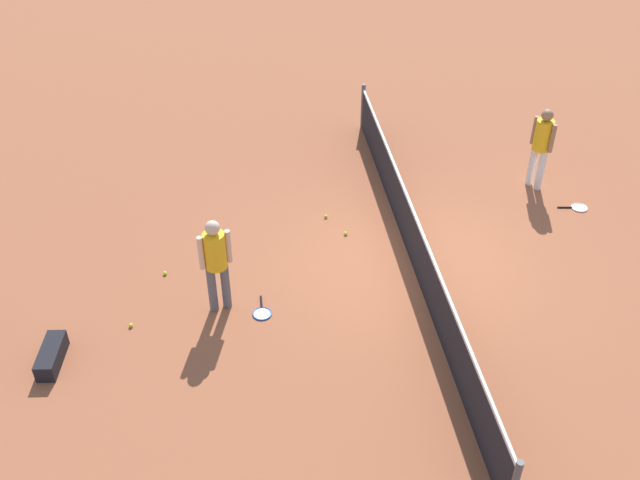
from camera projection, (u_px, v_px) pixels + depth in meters
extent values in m
plane|color=#9E5638|center=(411.00, 260.00, 12.44)|extent=(40.00, 40.00, 0.00)
cylinder|color=#4C4C51|center=(363.00, 106.00, 16.10)|extent=(0.09, 0.09, 1.07)
cube|color=black|center=(413.00, 239.00, 12.17)|extent=(10.00, 0.02, 0.91)
cube|color=white|center=(415.00, 216.00, 11.88)|extent=(10.00, 0.04, 0.06)
cylinder|color=#595960|center=(226.00, 286.00, 11.23)|extent=(0.17, 0.17, 0.85)
cylinder|color=#595960|center=(212.00, 289.00, 11.16)|extent=(0.17, 0.17, 0.85)
cylinder|color=yellow|center=(215.00, 251.00, 10.76)|extent=(0.42, 0.42, 0.62)
cylinder|color=beige|center=(228.00, 246.00, 10.81)|extent=(0.11, 0.11, 0.58)
cylinder|color=beige|center=(201.00, 253.00, 10.68)|extent=(0.11, 0.11, 0.58)
sphere|color=beige|center=(212.00, 228.00, 10.50)|extent=(0.28, 0.28, 0.23)
cylinder|color=white|center=(532.00, 166.00, 14.21)|extent=(0.19, 0.19, 0.85)
cylinder|color=white|center=(541.00, 170.00, 14.07)|extent=(0.19, 0.19, 0.85)
cylinder|color=yellow|center=(543.00, 135.00, 13.70)|extent=(0.46, 0.46, 0.62)
cylinder|color=#9E704C|center=(535.00, 130.00, 13.83)|extent=(0.12, 0.12, 0.58)
cylinder|color=#9E704C|center=(552.00, 138.00, 13.55)|extent=(0.12, 0.12, 0.58)
sphere|color=#9E704C|center=(547.00, 115.00, 13.45)|extent=(0.31, 0.31, 0.23)
torus|color=blue|center=(262.00, 314.00, 11.31)|extent=(0.32, 0.32, 0.02)
cylinder|color=silver|center=(262.00, 314.00, 11.31)|extent=(0.27, 0.27, 0.00)
cylinder|color=black|center=(261.00, 302.00, 11.54)|extent=(0.28, 0.03, 0.03)
torus|color=white|center=(579.00, 208.00, 13.74)|extent=(0.35, 0.35, 0.02)
cylinder|color=silver|center=(579.00, 208.00, 13.74)|extent=(0.30, 0.30, 0.00)
cylinder|color=black|center=(565.00, 207.00, 13.74)|extent=(0.07, 0.28, 0.03)
sphere|color=#C6E033|center=(326.00, 216.00, 13.47)|extent=(0.07, 0.07, 0.07)
sphere|color=#C6E033|center=(165.00, 273.00, 12.10)|extent=(0.07, 0.07, 0.07)
sphere|color=#C6E033|center=(131.00, 325.00, 11.07)|extent=(0.07, 0.07, 0.07)
sphere|color=#C6E033|center=(346.00, 233.00, 13.03)|extent=(0.07, 0.07, 0.07)
cube|color=black|center=(51.00, 356.00, 10.40)|extent=(0.82, 0.35, 0.28)
cylinder|color=black|center=(58.00, 339.00, 10.68)|extent=(0.12, 0.27, 0.27)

